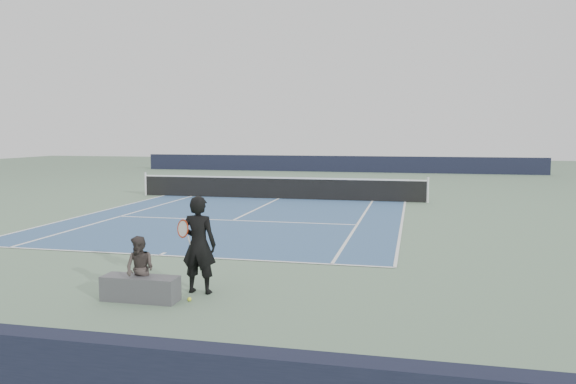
% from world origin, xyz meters
% --- Properties ---
extents(ground, '(80.00, 80.00, 0.00)m').
position_xyz_m(ground, '(0.00, 0.00, 0.00)').
color(ground, slate).
extents(court_surface, '(10.97, 23.77, 0.01)m').
position_xyz_m(court_surface, '(0.00, 0.00, 0.01)').
color(court_surface, '#375984').
rests_on(court_surface, ground).
extents(tennis_net, '(12.90, 0.10, 1.07)m').
position_xyz_m(tennis_net, '(0.00, 0.00, 0.50)').
color(tennis_net, silver).
rests_on(tennis_net, ground).
extents(windscreen_far, '(30.00, 0.25, 1.20)m').
position_xyz_m(windscreen_far, '(0.00, 17.88, 0.60)').
color(windscreen_far, black).
rests_on(windscreen_far, ground).
extents(tennis_player, '(0.79, 0.49, 1.78)m').
position_xyz_m(tennis_player, '(2.08, -14.57, 0.89)').
color(tennis_player, black).
rests_on(tennis_player, ground).
extents(tennis_ball, '(0.07, 0.07, 0.07)m').
position_xyz_m(tennis_ball, '(2.11, -15.11, 0.04)').
color(tennis_ball, yellow).
rests_on(tennis_ball, ground).
extents(spectator_bench, '(1.40, 0.70, 1.15)m').
position_xyz_m(spectator_bench, '(1.26, -15.25, 0.40)').
color(spectator_bench, '#4C4C50').
rests_on(spectator_bench, ground).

